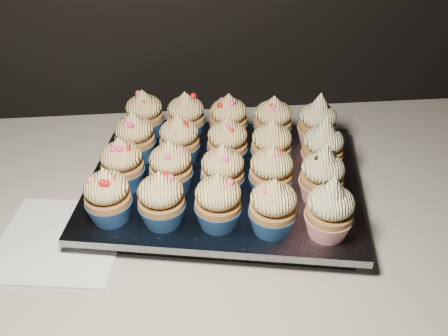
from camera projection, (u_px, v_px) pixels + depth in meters
name	position (u px, v px, depth m)	size (l,w,h in m)	color
worktop	(305.00, 212.00, 0.78)	(2.44, 0.64, 0.04)	beige
napkin	(61.00, 240.00, 0.69)	(0.17, 0.17, 0.00)	white
baking_tray	(224.00, 188.00, 0.77)	(0.37, 0.28, 0.02)	black
foil_lining	(224.00, 180.00, 0.76)	(0.40, 0.31, 0.01)	silver
cupcake_0	(108.00, 196.00, 0.66)	(0.06, 0.06, 0.08)	navy
cupcake_1	(161.00, 200.00, 0.66)	(0.06, 0.06, 0.08)	navy
cupcake_2	(218.00, 202.00, 0.65)	(0.06, 0.06, 0.08)	navy
cupcake_3	(273.00, 207.00, 0.64)	(0.06, 0.06, 0.08)	navy
cupcake_4	(330.00, 210.00, 0.64)	(0.06, 0.06, 0.10)	red
cupcake_5	(122.00, 165.00, 0.72)	(0.06, 0.06, 0.08)	navy
cupcake_6	(171.00, 167.00, 0.71)	(0.06, 0.06, 0.08)	navy
cupcake_7	(223.00, 172.00, 0.71)	(0.06, 0.06, 0.08)	navy
cupcake_8	(271.00, 173.00, 0.70)	(0.06, 0.06, 0.08)	navy
cupcake_9	(322.00, 176.00, 0.69)	(0.06, 0.06, 0.10)	red
cupcake_10	(135.00, 137.00, 0.78)	(0.06, 0.06, 0.08)	navy
cupcake_11	(179.00, 140.00, 0.77)	(0.06, 0.06, 0.08)	navy
cupcake_12	(227.00, 143.00, 0.77)	(0.06, 0.06, 0.08)	navy
cupcake_13	(271.00, 146.00, 0.76)	(0.06, 0.06, 0.08)	navy
cupcake_14	(323.00, 148.00, 0.75)	(0.06, 0.06, 0.10)	red
cupcake_15	(145.00, 115.00, 0.83)	(0.06, 0.06, 0.08)	navy
cupcake_16	(186.00, 117.00, 0.83)	(0.06, 0.06, 0.08)	navy
cupcake_17	(229.00, 119.00, 0.82)	(0.06, 0.06, 0.08)	navy
cupcake_18	(273.00, 121.00, 0.82)	(0.06, 0.06, 0.08)	navy
cupcake_19	(317.00, 123.00, 0.81)	(0.06, 0.06, 0.10)	red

